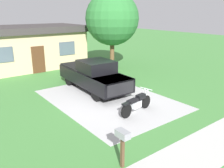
# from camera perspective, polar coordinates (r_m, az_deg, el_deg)

# --- Properties ---
(ground_plane) EXTENTS (80.00, 80.00, 0.00)m
(ground_plane) POSITION_cam_1_polar(r_m,az_deg,el_deg) (13.02, -0.81, -3.74)
(ground_plane) COLOR #43813C
(driveway_pad) EXTENTS (5.57, 7.74, 0.01)m
(driveway_pad) POSITION_cam_1_polar(r_m,az_deg,el_deg) (13.02, -0.81, -3.72)
(driveway_pad) COLOR #B0B0B0
(driveway_pad) RESTS_ON ground
(sidewalk_strip) EXTENTS (36.00, 1.80, 0.01)m
(sidewalk_strip) POSITION_cam_1_polar(r_m,az_deg,el_deg) (9.40, 22.29, -13.94)
(sidewalk_strip) COLOR #B9B9B4
(sidewalk_strip) RESTS_ON ground
(motorcycle) EXTENTS (2.19, 0.78, 1.09)m
(motorcycle) POSITION_cam_1_polar(r_m,az_deg,el_deg) (11.28, 6.04, -4.68)
(motorcycle) COLOR black
(motorcycle) RESTS_ON ground
(pickup_truck) EXTENTS (2.24, 5.70, 1.90)m
(pickup_truck) POSITION_cam_1_polar(r_m,az_deg,el_deg) (14.44, -4.69, 2.31)
(pickup_truck) COLOR black
(pickup_truck) RESTS_ON ground
(mailbox) EXTENTS (0.26, 0.48, 1.26)m
(mailbox) POSITION_cam_1_polar(r_m,az_deg,el_deg) (7.28, 2.60, -13.25)
(mailbox) COLOR #4C3823
(mailbox) RESTS_ON ground
(shade_tree) EXTENTS (4.27, 4.27, 6.25)m
(shade_tree) POSITION_cam_1_polar(r_m,az_deg,el_deg) (19.40, 0.03, 15.61)
(shade_tree) COLOR brown
(shade_tree) RESTS_ON ground
(neighbor_house) EXTENTS (9.60, 5.60, 3.50)m
(neighbor_house) POSITION_cam_1_polar(r_m,az_deg,el_deg) (21.52, -20.04, 8.57)
(neighbor_house) COLOR tan
(neighbor_house) RESTS_ON ground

